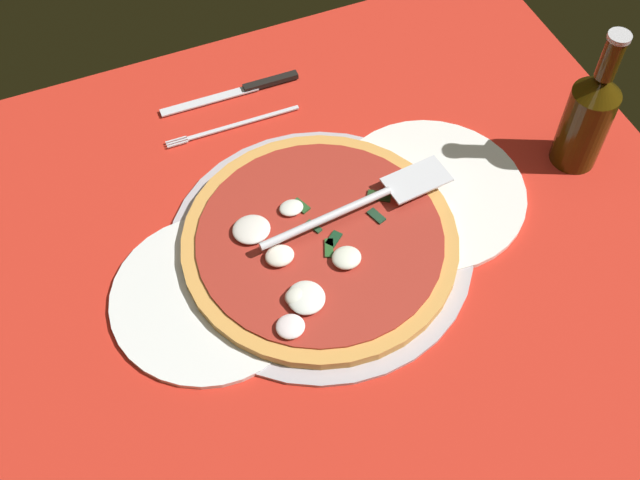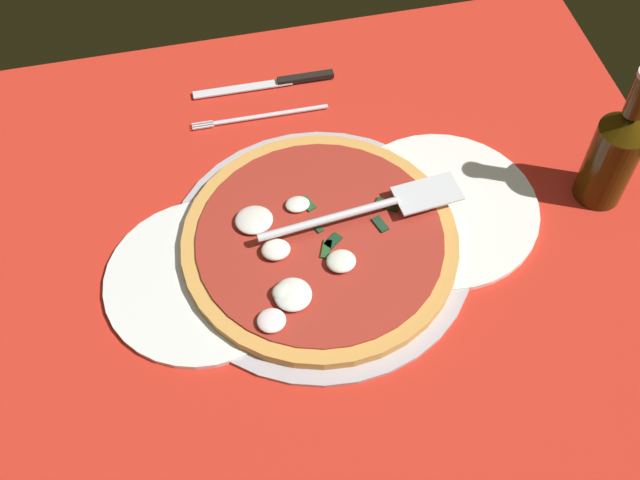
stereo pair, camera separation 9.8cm
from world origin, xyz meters
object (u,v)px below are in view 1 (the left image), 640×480
object	(u,v)px
dinner_plate_left	(210,297)
dinner_plate_right	(430,192)
pizza_server	(363,202)
pizza	(319,242)
beer_bottle	(588,117)
place_setting_far	(238,109)

from	to	relation	value
dinner_plate_left	dinner_plate_right	bearing A→B (deg)	7.31
pizza_server	pizza	bearing A→B (deg)	-170.75
dinner_plate_right	beer_bottle	size ratio (longest dim) A/B	1.17
pizza	pizza_server	bearing A→B (deg)	15.32
pizza_server	dinner_plate_left	bearing A→B (deg)	-177.09
pizza_server	place_setting_far	xyz separation A→B (cm)	(-8.11, 25.10, -3.88)
dinner_plate_right	place_setting_far	bearing A→B (deg)	126.94
dinner_plate_left	pizza	distance (cm)	15.03
pizza_server	place_setting_far	size ratio (longest dim) A/B	1.22
pizza	pizza_server	size ratio (longest dim) A/B	1.30
dinner_plate_left	beer_bottle	distance (cm)	53.36
pizza_server	beer_bottle	bearing A→B (deg)	-8.37
pizza_server	beer_bottle	distance (cm)	31.38
dinner_plate_left	place_setting_far	xyz separation A→B (cm)	(13.55, 28.52, -0.15)
dinner_plate_right	beer_bottle	world-z (taller)	beer_bottle
pizza_server	place_setting_far	world-z (taller)	pizza_server
dinner_plate_left	pizza_server	xyz separation A→B (cm)	(21.66, 3.42, 3.74)
dinner_plate_left	beer_bottle	size ratio (longest dim) A/B	1.10
pizza_server	beer_bottle	xyz separation A→B (cm)	(31.09, -1.25, 4.06)
place_setting_far	beer_bottle	xyz separation A→B (cm)	(39.19, -26.35, 7.95)
dinner_plate_left	place_setting_far	distance (cm)	31.58
dinner_plate_right	place_setting_far	world-z (taller)	place_setting_far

